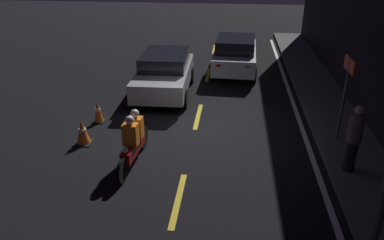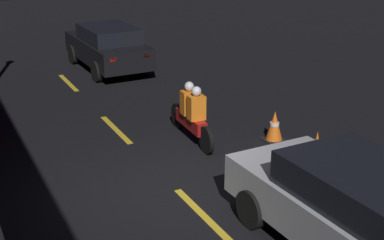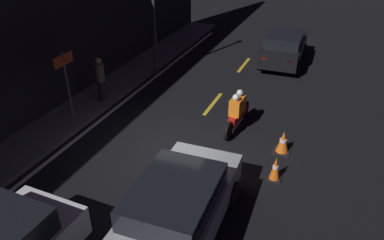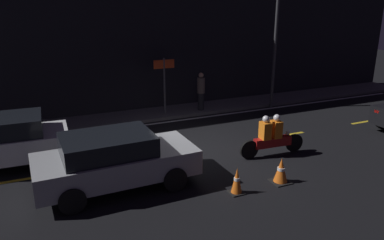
# 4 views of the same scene
# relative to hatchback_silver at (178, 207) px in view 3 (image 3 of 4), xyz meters

# --- Properties ---
(ground_plane) EXTENTS (56.00, 56.00, 0.00)m
(ground_plane) POSITION_rel_hatchback_silver_xyz_m (3.06, 1.46, -0.80)
(ground_plane) COLOR black
(raised_curb) EXTENTS (28.00, 1.69, 0.13)m
(raised_curb) POSITION_rel_hatchback_silver_xyz_m (3.06, 5.82, -0.74)
(raised_curb) COLOR #4C4C4F
(raised_curb) RESTS_ON ground
(building_front) EXTENTS (28.00, 0.30, 7.96)m
(building_front) POSITION_rel_hatchback_silver_xyz_m (3.06, 6.82, 3.17)
(building_front) COLOR black
(building_front) RESTS_ON ground
(lane_dash_c) EXTENTS (2.00, 0.14, 0.01)m
(lane_dash_c) POSITION_rel_hatchback_silver_xyz_m (2.06, 1.46, -0.80)
(lane_dash_c) COLOR gold
(lane_dash_c) RESTS_ON ground
(lane_dash_d) EXTENTS (2.00, 0.14, 0.01)m
(lane_dash_d) POSITION_rel_hatchback_silver_xyz_m (6.56, 1.46, -0.80)
(lane_dash_d) COLOR gold
(lane_dash_d) RESTS_ON ground
(lane_dash_e) EXTENTS (2.00, 0.14, 0.01)m
(lane_dash_e) POSITION_rel_hatchback_silver_xyz_m (11.06, 1.46, -0.80)
(lane_dash_e) COLOR gold
(lane_dash_e) RESTS_ON ground
(lane_solid_kerb) EXTENTS (25.20, 0.14, 0.01)m
(lane_solid_kerb) POSITION_rel_hatchback_silver_xyz_m (3.06, 4.73, -0.80)
(lane_solid_kerb) COLOR silver
(lane_solid_kerb) RESTS_ON ground
(hatchback_silver) EXTENTS (4.29, 2.05, 1.51)m
(hatchback_silver) POSITION_rel_hatchback_silver_xyz_m (0.00, 0.00, 0.00)
(hatchback_silver) COLOR #9EA0A5
(hatchback_silver) RESTS_ON ground
(van_black) EXTENTS (4.22, 1.93, 1.51)m
(van_black) POSITION_rel_hatchback_silver_xyz_m (12.01, -0.20, 0.00)
(van_black) COLOR black
(van_black) RESTS_ON ground
(motorcycle) EXTENTS (2.31, 0.40, 1.38)m
(motorcycle) POSITION_rel_hatchback_silver_xyz_m (5.10, 0.11, -0.16)
(motorcycle) COLOR black
(motorcycle) RESTS_ON ground
(traffic_cone_near) EXTENTS (0.37, 0.37, 0.72)m
(traffic_cone_near) POSITION_rel_hatchback_silver_xyz_m (2.82, -1.64, -0.45)
(traffic_cone_near) COLOR black
(traffic_cone_near) RESTS_ON ground
(traffic_cone_mid) EXTENTS (0.50, 0.50, 0.71)m
(traffic_cone_mid) POSITION_rel_hatchback_silver_xyz_m (4.26, -1.59, -0.46)
(traffic_cone_mid) COLOR black
(traffic_cone_mid) RESTS_ON ground
(pedestrian) EXTENTS (0.34, 0.34, 1.68)m
(pedestrian) POSITION_rel_hatchback_silver_xyz_m (5.07, 5.43, 0.18)
(pedestrian) COLOR black
(pedestrian) RESTS_ON raised_curb
(shop_sign) EXTENTS (0.90, 0.08, 2.40)m
(shop_sign) POSITION_rel_hatchback_silver_xyz_m (3.40, 5.55, 1.01)
(shop_sign) COLOR #4C4C51
(shop_sign) RESTS_ON raised_curb
(street_lamp) EXTENTS (0.28, 0.28, 5.76)m
(street_lamp) POSITION_rel_hatchback_silver_xyz_m (8.43, 4.83, 2.43)
(street_lamp) COLOR #333338
(street_lamp) RESTS_ON ground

